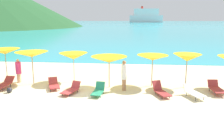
{
  "coord_description": "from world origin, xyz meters",
  "views": [
    {
      "loc": [
        3.92,
        -11.73,
        4.35
      ],
      "look_at": [
        2.44,
        3.7,
        1.2
      ],
      "focal_mm": 34.96,
      "sensor_mm": 36.0,
      "label": 1
    }
  ],
  "objects": [
    {
      "name": "umbrella_6",
      "position": [
        5.21,
        2.28,
        1.89
      ],
      "size": [
        2.13,
        2.13,
        2.07
      ],
      "color": "#9E7F59",
      "rests_on": "ground_plane"
    },
    {
      "name": "umbrella_3",
      "position": [
        -2.74,
        1.96,
        2.03
      ],
      "size": [
        2.24,
        2.24,
        2.22
      ],
      "color": "#9E7F59",
      "rests_on": "ground_plane"
    },
    {
      "name": "ground_plane",
      "position": [
        0.0,
        10.0,
        -0.15
      ],
      "size": [
        50.0,
        100.0,
        0.3
      ],
      "primitive_type": "cube",
      "color": "beige"
    },
    {
      "name": "umbrella_2",
      "position": [
        -4.81,
        2.28,
        2.15
      ],
      "size": [
        2.02,
        2.02,
        2.34
      ],
      "color": "#9E7F59",
      "rests_on": "ground_plane"
    },
    {
      "name": "lounge_chair_5",
      "position": [
        8.9,
        1.17,
        0.31
      ],
      "size": [
        0.68,
        1.49,
        0.67
      ],
      "rotation": [
        0.0,
        0.0,
        0.03
      ],
      "color": "#A53333",
      "rests_on": "ground_plane"
    },
    {
      "name": "lounge_chair_2",
      "position": [
        7.39,
        0.38,
        0.29
      ],
      "size": [
        1.09,
        1.51,
        0.65
      ],
      "rotation": [
        0.0,
        0.0,
        0.39
      ],
      "color": "white",
      "rests_on": "ground_plane"
    },
    {
      "name": "umbrella_7",
      "position": [
        7.36,
        2.19,
        1.94
      ],
      "size": [
        1.78,
        1.78,
        2.19
      ],
      "color": "#9E7F59",
      "rests_on": "ground_plane"
    },
    {
      "name": "lounge_chair_1",
      "position": [
        -4.2,
        0.9,
        0.29
      ],
      "size": [
        0.66,
        1.65,
        0.61
      ],
      "rotation": [
        0.0,
        0.0,
        -0.02
      ],
      "color": "#A53333",
      "rests_on": "ground_plane"
    },
    {
      "name": "umbrella_5",
      "position": [
        2.45,
        1.71,
        1.83
      ],
      "size": [
        2.46,
        2.46,
        2.03
      ],
      "color": "#9E7F59",
      "rests_on": "ground_plane"
    },
    {
      "name": "lounge_chair_9",
      "position": [
        0.34,
        0.32,
        0.25
      ],
      "size": [
        1.01,
        1.47,
        0.63
      ],
      "rotation": [
        0.0,
        0.0,
        -0.35
      ],
      "color": "#A53333",
      "rests_on": "ground_plane"
    },
    {
      "name": "lounge_chair_0",
      "position": [
        5.59,
        0.52,
        0.27
      ],
      "size": [
        1.05,
        1.54,
        0.73
      ],
      "rotation": [
        0.0,
        0.0,
        0.39
      ],
      "color": "#A53333",
      "rests_on": "ground_plane"
    },
    {
      "name": "cruise_ship",
      "position": [
        19.55,
        268.26,
        7.41
      ],
      "size": [
        40.89,
        10.24,
        19.64
      ],
      "rotation": [
        0.0,
        0.0,
        0.06
      ],
      "color": "white",
      "rests_on": "ocean_water"
    },
    {
      "name": "lounge_chair_8",
      "position": [
        1.98,
        0.26,
        0.25
      ],
      "size": [
        0.68,
        1.35,
        0.65
      ],
      "rotation": [
        0.0,
        0.0,
        -0.1
      ],
      "color": "#268C66",
      "rests_on": "ground_plane"
    },
    {
      "name": "beachgoer_0",
      "position": [
        -3.91,
        2.22,
        0.86
      ],
      "size": [
        0.37,
        0.37,
        1.64
      ],
      "rotation": [
        0.0,
        0.0,
        1.28
      ],
      "color": "#DBAA84",
      "rests_on": "ground_plane"
    },
    {
      "name": "lounge_chair_6",
      "position": [
        -1.04,
        1.18,
        0.26
      ],
      "size": [
        1.2,
        1.67,
        0.56
      ],
      "rotation": [
        0.0,
        0.0,
        0.45
      ],
      "color": "#A53333",
      "rests_on": "ground_plane"
    },
    {
      "name": "ocean_water",
      "position": [
        0.0,
        229.22,
        0.01
      ],
      "size": [
        650.0,
        440.0,
        0.02
      ],
      "primitive_type": "cube",
      "color": "#2DADBC",
      "rests_on": "ground_plane"
    },
    {
      "name": "beach_ball",
      "position": [
        -3.38,
        0.06,
        0.16
      ],
      "size": [
        0.32,
        0.32,
        0.32
      ],
      "primitive_type": "sphere",
      "color": "#26262D",
      "rests_on": "ground_plane"
    },
    {
      "name": "umbrella_4",
      "position": [
        -0.14,
        2.77,
        1.82
      ],
      "size": [
        1.98,
        1.98,
        2.06
      ],
      "color": "#9E7F59",
      "rests_on": "ground_plane"
    },
    {
      "name": "beachgoer_1",
      "position": [
        3.43,
        1.18,
        1.01
      ],
      "size": [
        0.32,
        0.32,
        1.88
      ],
      "rotation": [
        0.0,
        0.0,
        3.88
      ],
      "color": "#A3704C",
      "rests_on": "ground_plane"
    }
  ]
}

